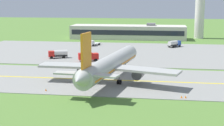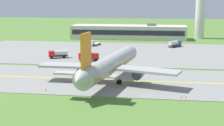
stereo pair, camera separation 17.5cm
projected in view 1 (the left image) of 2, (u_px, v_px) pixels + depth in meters
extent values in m
plane|color=#517A33|center=(116.00, 81.00, 80.54)|extent=(500.00, 500.00, 0.00)
cube|color=gray|center=(116.00, 80.00, 80.53)|extent=(240.00, 28.00, 0.10)
cube|color=gray|center=(161.00, 53.00, 119.95)|extent=(140.00, 52.00, 0.10)
cube|color=yellow|center=(116.00, 80.00, 80.52)|extent=(220.00, 0.60, 0.01)
cylinder|color=#ADADA8|center=(111.00, 64.00, 78.67)|extent=(9.32, 34.21, 4.00)
cone|color=#ADADA8|center=(131.00, 52.00, 95.74)|extent=(4.16, 3.17, 3.80)
cone|color=#ADADA8|center=(79.00, 80.00, 61.34)|extent=(3.86, 3.70, 3.40)
cube|color=orange|center=(111.00, 66.00, 78.76)|extent=(8.97, 31.53, 0.36)
cube|color=#1E232D|center=(129.00, 51.00, 93.54)|extent=(3.64, 2.31, 0.70)
cube|color=#ADADA8|center=(73.00, 66.00, 79.20)|extent=(15.09, 5.08, 0.50)
cylinder|color=#47474C|center=(84.00, 70.00, 80.74)|extent=(2.81, 3.72, 2.30)
cylinder|color=black|center=(87.00, 69.00, 82.24)|extent=(2.11, 0.58, 2.10)
cube|color=#ADADA8|center=(145.00, 70.00, 74.21)|extent=(15.75, 8.99, 0.50)
cylinder|color=#47474C|center=(138.00, 74.00, 76.93)|extent=(2.81, 3.72, 2.30)
cylinder|color=black|center=(140.00, 72.00, 78.43)|extent=(2.11, 0.58, 2.10)
cube|color=orange|center=(86.00, 50.00, 63.63)|extent=(1.09, 4.41, 6.50)
cube|color=#ADADA8|center=(70.00, 73.00, 65.21)|extent=(6.12, 2.72, 0.30)
cube|color=#ADADA8|center=(102.00, 75.00, 63.33)|extent=(6.42, 3.88, 0.30)
cylinder|color=slate|center=(126.00, 65.00, 91.39)|extent=(0.24, 0.24, 1.65)
cylinder|color=black|center=(126.00, 68.00, 91.54)|extent=(0.52, 1.14, 1.10)
cylinder|color=slate|center=(97.00, 77.00, 78.08)|extent=(0.24, 0.24, 1.65)
cylinder|color=black|center=(96.00, 80.00, 78.32)|extent=(0.52, 1.14, 1.10)
cylinder|color=black|center=(98.00, 81.00, 78.15)|extent=(0.52, 1.14, 1.10)
cylinder|color=slate|center=(119.00, 79.00, 76.56)|extent=(0.24, 0.24, 1.65)
cylinder|color=black|center=(118.00, 82.00, 76.79)|extent=(0.52, 1.14, 1.10)
cylinder|color=black|center=(120.00, 82.00, 76.63)|extent=(0.52, 1.14, 1.10)
cube|color=#264CA5|center=(178.00, 43.00, 135.83)|extent=(2.69, 2.66, 1.80)
cube|color=#1E232D|center=(179.00, 42.00, 136.27)|extent=(1.49, 1.27, 0.81)
cylinder|color=silver|center=(173.00, 43.00, 133.82)|extent=(4.08, 4.37, 1.80)
cube|color=#383838|center=(173.00, 46.00, 134.02)|extent=(4.31, 4.57, 0.24)
cylinder|color=orange|center=(178.00, 40.00, 135.65)|extent=(0.20, 0.20, 0.18)
cylinder|color=black|center=(176.00, 45.00, 136.76)|extent=(0.81, 0.88, 0.90)
cylinder|color=black|center=(180.00, 46.00, 135.29)|extent=(0.81, 0.88, 0.90)
cylinder|color=black|center=(169.00, 46.00, 134.29)|extent=(0.81, 0.88, 0.90)
cylinder|color=black|center=(174.00, 47.00, 132.75)|extent=(0.81, 0.88, 0.90)
cube|color=red|center=(95.00, 56.00, 105.23)|extent=(2.46, 2.56, 1.80)
cube|color=#1E232D|center=(98.00, 55.00, 105.38)|extent=(0.85, 1.73, 0.81)
cube|color=red|center=(86.00, 56.00, 104.42)|extent=(4.69, 3.62, 2.00)
cylinder|color=orange|center=(95.00, 53.00, 105.05)|extent=(0.20, 0.20, 0.18)
cylinder|color=black|center=(94.00, 59.00, 106.38)|extent=(0.94, 0.64, 0.90)
cylinder|color=black|center=(96.00, 60.00, 104.48)|extent=(0.94, 0.64, 0.90)
cylinder|color=black|center=(82.00, 60.00, 105.41)|extent=(0.94, 0.64, 0.90)
cylinder|color=black|center=(84.00, 61.00, 103.42)|extent=(0.94, 0.64, 0.90)
cube|color=silver|center=(91.00, 43.00, 137.08)|extent=(2.55, 2.45, 1.80)
cube|color=#1E232D|center=(90.00, 42.00, 136.39)|extent=(1.73, 0.85, 0.81)
cube|color=silver|center=(96.00, 43.00, 139.88)|extent=(3.77, 5.06, 0.40)
cylinder|color=orange|center=(91.00, 40.00, 136.90)|extent=(0.20, 0.20, 0.18)
cylinder|color=black|center=(93.00, 45.00, 136.76)|extent=(0.64, 0.94, 0.90)
cylinder|color=black|center=(89.00, 45.00, 137.80)|extent=(0.64, 0.94, 0.90)
cylinder|color=black|center=(99.00, 44.00, 140.17)|extent=(0.64, 0.94, 0.90)
cylinder|color=black|center=(95.00, 44.00, 141.26)|extent=(0.64, 0.94, 0.90)
cube|color=red|center=(51.00, 54.00, 109.41)|extent=(2.41, 2.52, 1.80)
cube|color=#1E232D|center=(49.00, 53.00, 109.17)|extent=(0.79, 1.75, 0.81)
cylinder|color=silver|center=(61.00, 53.00, 110.05)|extent=(4.57, 3.23, 1.80)
cube|color=#383838|center=(61.00, 56.00, 110.24)|extent=(4.68, 3.51, 0.24)
cylinder|color=orange|center=(51.00, 51.00, 109.22)|extent=(0.20, 0.20, 0.18)
cylinder|color=black|center=(52.00, 58.00, 108.65)|extent=(0.95, 0.61, 0.90)
cylinder|color=black|center=(51.00, 57.00, 110.56)|extent=(0.95, 0.61, 0.90)
cylinder|color=black|center=(64.00, 57.00, 109.48)|extent=(0.95, 0.61, 0.90)
cylinder|color=black|center=(63.00, 56.00, 111.48)|extent=(0.95, 0.61, 0.90)
cube|color=beige|center=(128.00, 32.00, 162.67)|extent=(53.40, 13.11, 6.25)
cube|color=#1E232D|center=(127.00, 33.00, 156.19)|extent=(51.27, 0.10, 2.25)
cube|color=slate|center=(151.00, 24.00, 160.47)|extent=(4.00, 4.00, 1.20)
cylinder|color=silver|center=(200.00, 11.00, 162.54)|extent=(4.40, 4.40, 25.94)
cone|color=orange|center=(186.00, 97.00, 66.07)|extent=(0.44, 0.44, 0.60)
cone|color=orange|center=(182.00, 97.00, 66.11)|extent=(0.44, 0.44, 0.60)
cone|color=orange|center=(46.00, 90.00, 71.16)|extent=(0.44, 0.44, 0.60)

